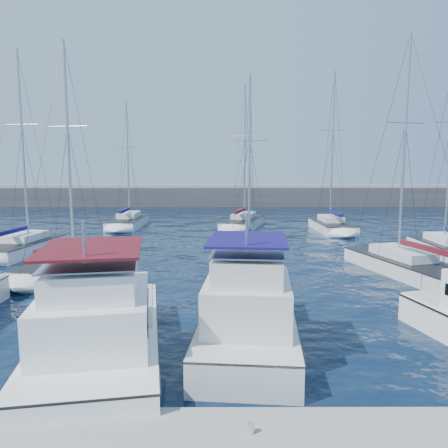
{
  "coord_description": "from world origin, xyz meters",
  "views": [
    {
      "loc": [
        -0.66,
        -20.44,
        6.86
      ],
      "look_at": [
        -0.58,
        7.41,
        3.0
      ],
      "focal_mm": 35.0,
      "sensor_mm": 36.0,
      "label": 1
    }
  ],
  "objects_px": {
    "motor_yacht_stbd_inner": "(248,317)",
    "sailboat_mid_b": "(68,266)",
    "sailboat_mid_c": "(248,250)",
    "sailboat_back_a": "(128,222)",
    "sailboat_mid_a": "(23,247)",
    "sailboat_back_b": "(243,223)",
    "motor_yacht_port_inner": "(99,332)",
    "sailboat_mid_d": "(407,266)",
    "sailboat_back_c": "(332,226)"
  },
  "relations": [
    {
      "from": "motor_yacht_stbd_inner",
      "to": "sailboat_mid_b",
      "type": "relative_size",
      "value": 0.63
    },
    {
      "from": "sailboat_mid_c",
      "to": "sailboat_back_a",
      "type": "height_order",
      "value": "sailboat_back_a"
    },
    {
      "from": "sailboat_mid_a",
      "to": "sailboat_back_b",
      "type": "distance_m",
      "value": 22.34
    },
    {
      "from": "motor_yacht_port_inner",
      "to": "sailboat_mid_d",
      "type": "bearing_deg",
      "value": 28.45
    },
    {
      "from": "motor_yacht_stbd_inner",
      "to": "sailboat_back_c",
      "type": "distance_m",
      "value": 30.17
    },
    {
      "from": "motor_yacht_port_inner",
      "to": "motor_yacht_stbd_inner",
      "type": "relative_size",
      "value": 1.15
    },
    {
      "from": "motor_yacht_stbd_inner",
      "to": "sailboat_mid_b",
      "type": "height_order",
      "value": "sailboat_mid_b"
    },
    {
      "from": "motor_yacht_port_inner",
      "to": "sailboat_mid_d",
      "type": "xyz_separation_m",
      "value": [
        15.77,
        12.23,
        -0.62
      ]
    },
    {
      "from": "sailboat_back_c",
      "to": "sailboat_mid_c",
      "type": "bearing_deg",
      "value": -129.58
    },
    {
      "from": "motor_yacht_port_inner",
      "to": "sailboat_mid_d",
      "type": "distance_m",
      "value": 19.97
    },
    {
      "from": "motor_yacht_port_inner",
      "to": "sailboat_back_b",
      "type": "distance_m",
      "value": 33.18
    },
    {
      "from": "sailboat_mid_b",
      "to": "sailboat_mid_d",
      "type": "relative_size",
      "value": 0.98
    },
    {
      "from": "sailboat_back_b",
      "to": "sailboat_mid_b",
      "type": "bearing_deg",
      "value": -104.33
    },
    {
      "from": "sailboat_back_a",
      "to": "sailboat_back_b",
      "type": "distance_m",
      "value": 12.59
    },
    {
      "from": "sailboat_mid_a",
      "to": "motor_yacht_port_inner",
      "type": "bearing_deg",
      "value": -50.71
    },
    {
      "from": "sailboat_mid_c",
      "to": "sailboat_back_c",
      "type": "xyz_separation_m",
      "value": [
        9.31,
        12.31,
        0.03
      ]
    },
    {
      "from": "sailboat_mid_c",
      "to": "sailboat_back_a",
      "type": "bearing_deg",
      "value": 138.05
    },
    {
      "from": "sailboat_back_a",
      "to": "sailboat_back_c",
      "type": "height_order",
      "value": "sailboat_back_c"
    },
    {
      "from": "sailboat_mid_c",
      "to": "sailboat_mid_b",
      "type": "bearing_deg",
      "value": -146.22
    },
    {
      "from": "sailboat_mid_a",
      "to": "sailboat_mid_c",
      "type": "relative_size",
      "value": 1.15
    },
    {
      "from": "sailboat_mid_c",
      "to": "sailboat_back_a",
      "type": "xyz_separation_m",
      "value": [
        -12.28,
        15.66,
        -0.01
      ]
    },
    {
      "from": "sailboat_back_a",
      "to": "sailboat_mid_d",
      "type": "bearing_deg",
      "value": -42.86
    },
    {
      "from": "sailboat_mid_b",
      "to": "sailboat_mid_c",
      "type": "bearing_deg",
      "value": 37.7
    },
    {
      "from": "sailboat_mid_d",
      "to": "motor_yacht_stbd_inner",
      "type": "bearing_deg",
      "value": -150.49
    },
    {
      "from": "motor_yacht_stbd_inner",
      "to": "sailboat_mid_a",
      "type": "height_order",
      "value": "sailboat_mid_a"
    },
    {
      "from": "sailboat_mid_c",
      "to": "motor_yacht_port_inner",
      "type": "bearing_deg",
      "value": -99.26
    },
    {
      "from": "sailboat_mid_d",
      "to": "sailboat_back_c",
      "type": "distance_m",
      "value": 17.61
    },
    {
      "from": "motor_yacht_port_inner",
      "to": "sailboat_back_a",
      "type": "distance_m",
      "value": 33.76
    },
    {
      "from": "sailboat_mid_d",
      "to": "sailboat_mid_a",
      "type": "bearing_deg",
      "value": 150.48
    },
    {
      "from": "sailboat_mid_a",
      "to": "sailboat_mid_b",
      "type": "height_order",
      "value": "sailboat_mid_a"
    },
    {
      "from": "motor_yacht_stbd_inner",
      "to": "sailboat_back_a",
      "type": "relative_size",
      "value": 0.67
    },
    {
      "from": "sailboat_mid_a",
      "to": "sailboat_back_c",
      "type": "xyz_separation_m",
      "value": [
        26.52,
        11.17,
        0.01
      ]
    },
    {
      "from": "sailboat_back_a",
      "to": "sailboat_back_b",
      "type": "height_order",
      "value": "sailboat_back_b"
    },
    {
      "from": "sailboat_mid_c",
      "to": "sailboat_mid_d",
      "type": "distance_m",
      "value": 11.02
    },
    {
      "from": "sailboat_mid_b",
      "to": "sailboat_mid_c",
      "type": "relative_size",
      "value": 1.07
    },
    {
      "from": "motor_yacht_port_inner",
      "to": "sailboat_mid_c",
      "type": "distance_m",
      "value": 18.57
    },
    {
      "from": "sailboat_mid_b",
      "to": "sailboat_back_a",
      "type": "relative_size",
      "value": 1.06
    },
    {
      "from": "sailboat_back_c",
      "to": "sailboat_back_a",
      "type": "bearing_deg",
      "value": 168.72
    },
    {
      "from": "sailboat_mid_a",
      "to": "sailboat_mid_d",
      "type": "bearing_deg",
      "value": -4.91
    },
    {
      "from": "motor_yacht_stbd_inner",
      "to": "sailboat_mid_d",
      "type": "distance_m",
      "value": 15.11
    },
    {
      "from": "motor_yacht_port_inner",
      "to": "motor_yacht_stbd_inner",
      "type": "height_order",
      "value": "same"
    },
    {
      "from": "sailboat_mid_d",
      "to": "sailboat_back_a",
      "type": "height_order",
      "value": "sailboat_mid_d"
    },
    {
      "from": "motor_yacht_port_inner",
      "to": "sailboat_back_a",
      "type": "bearing_deg",
      "value": 91.19
    },
    {
      "from": "sailboat_mid_c",
      "to": "sailboat_back_a",
      "type": "distance_m",
      "value": 19.9
    },
    {
      "from": "sailboat_back_a",
      "to": "sailboat_mid_c",
      "type": "bearing_deg",
      "value": -51.09
    },
    {
      "from": "motor_yacht_port_inner",
      "to": "motor_yacht_stbd_inner",
      "type": "xyz_separation_m",
      "value": [
        5.2,
        1.45,
        -0.0
      ]
    },
    {
      "from": "sailboat_mid_b",
      "to": "sailboat_back_b",
      "type": "height_order",
      "value": "sailboat_back_b"
    },
    {
      "from": "sailboat_mid_a",
      "to": "sailboat_back_a",
      "type": "bearing_deg",
      "value": 79.82
    },
    {
      "from": "sailboat_back_b",
      "to": "sailboat_back_a",
      "type": "bearing_deg",
      "value": -166.69
    },
    {
      "from": "motor_yacht_stbd_inner",
      "to": "sailboat_mid_a",
      "type": "xyz_separation_m",
      "value": [
        -16.3,
        17.22,
        -0.6
      ]
    }
  ]
}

